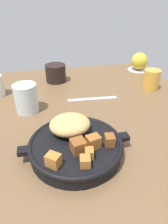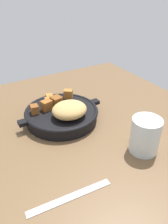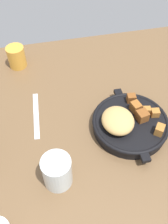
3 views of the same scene
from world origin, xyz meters
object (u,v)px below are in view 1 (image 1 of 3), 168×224
object	(u,v)px
coffee_mug_dark	(56,73)
juice_glass_amber	(151,79)
water_glass_tall	(26,98)
cast_iron_skillet	(75,143)
butter_knife	(92,99)
red_apple	(139,61)

from	to	relation	value
coffee_mug_dark	juice_glass_amber	bearing A→B (deg)	-23.53
water_glass_tall	cast_iron_skillet	bearing A→B (deg)	-62.44
butter_knife	juice_glass_amber	distance (cm)	26.30
juice_glass_amber	water_glass_tall	distance (cm)	49.58
cast_iron_skillet	butter_knife	xyz separation A→B (cm)	(11.21, 26.75, -2.65)
cast_iron_skillet	juice_glass_amber	size ratio (longest dim) A/B	3.38
cast_iron_skillet	juice_glass_amber	bearing A→B (deg)	39.90
red_apple	water_glass_tall	world-z (taller)	water_glass_tall
juice_glass_amber	coffee_mug_dark	bearing A→B (deg)	156.47
cast_iron_skillet	red_apple	xyz separation A→B (cm)	(42.13, 52.80, 1.92)
red_apple	coffee_mug_dark	size ratio (longest dim) A/B	0.93
cast_iron_skillet	water_glass_tall	xyz separation A→B (cm)	(-12.07, 23.13, 1.90)
red_apple	juice_glass_amber	xyz separation A→B (cm)	(-5.23, -21.94, -0.73)
butter_knife	water_glass_tall	world-z (taller)	water_glass_tall
coffee_mug_dark	juice_glass_amber	world-z (taller)	juice_glass_amber
cast_iron_skillet	red_apple	world-z (taller)	red_apple
butter_knife	water_glass_tall	xyz separation A→B (cm)	(-23.28, -3.62, 4.54)
coffee_mug_dark	water_glass_tall	xyz separation A→B (cm)	(-11.68, -23.97, 0.97)
cast_iron_skillet	coffee_mug_dark	world-z (taller)	cast_iron_skillet
butter_knife	coffee_mug_dark	xyz separation A→B (cm)	(-11.60, 20.35, 3.57)
coffee_mug_dark	water_glass_tall	world-z (taller)	water_glass_tall
coffee_mug_dark	juice_glass_amber	distance (cm)	40.67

